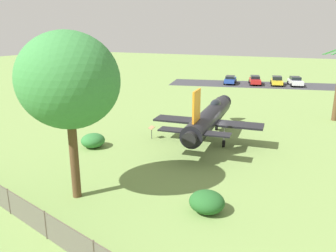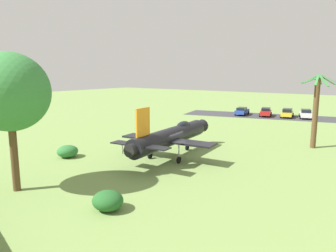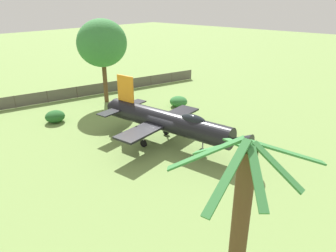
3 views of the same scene
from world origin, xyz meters
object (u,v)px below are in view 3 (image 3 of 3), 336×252
(shrub_by_tree, at_px, (55,116))
(shrub_near_fence, at_px, (178,101))
(display_jet, at_px, (170,122))
(info_plaque, at_px, (188,115))
(shade_tree, at_px, (102,43))
(palm_tree, at_px, (238,244))

(shrub_by_tree, bearing_deg, shrub_near_fence, 153.18)
(display_jet, distance_m, info_plaque, 5.24)
(shade_tree, relative_size, info_plaque, 8.15)
(shade_tree, distance_m, shrub_by_tree, 9.69)
(display_jet, height_order, info_plaque, display_jet)
(display_jet, height_order, shrub_by_tree, display_jet)
(shrub_near_fence, xyz_separation_m, info_plaque, (3.32, 4.02, 0.28))
(shade_tree, bearing_deg, info_plaque, 95.17)
(palm_tree, bearing_deg, info_plaque, -137.13)
(display_jet, distance_m, shrub_near_fence, 10.09)
(palm_tree, height_order, shrub_near_fence, palm_tree)
(info_plaque, bearing_deg, display_jet, 21.54)
(shrub_by_tree, bearing_deg, palm_tree, 74.87)
(palm_tree, bearing_deg, shade_tree, -118.71)
(palm_tree, height_order, info_plaque, palm_tree)
(info_plaque, bearing_deg, shrub_by_tree, -49.80)
(shrub_near_fence, height_order, info_plaque, shrub_near_fence)
(shrub_near_fence, bearing_deg, shade_tree, -59.48)
(shade_tree, height_order, shrub_by_tree, shade_tree)
(display_jet, height_order, shrub_near_fence, display_jet)
(palm_tree, xyz_separation_m, shrub_near_fence, (-18.13, -17.76, -3.45))
(palm_tree, distance_m, shrub_by_tree, 24.78)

